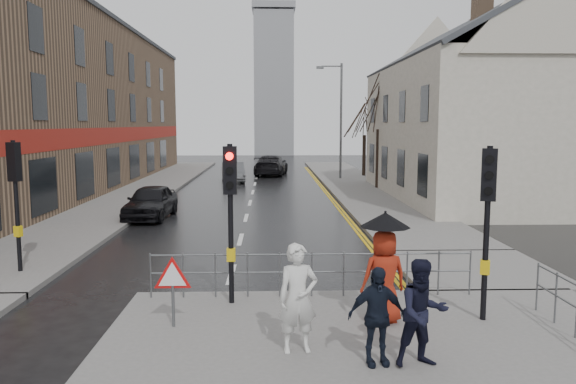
{
  "coord_description": "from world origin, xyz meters",
  "views": [
    {
      "loc": [
        1.05,
        -11.5,
        3.95
      ],
      "look_at": [
        1.55,
        4.75,
        1.98
      ],
      "focal_mm": 35.0,
      "sensor_mm": 36.0,
      "label": 1
    }
  ],
  "objects": [
    {
      "name": "tree_far",
      "position": [
        8.0,
        30.0,
        4.42
      ],
      "size": [
        2.4,
        2.4,
        5.64
      ],
      "color": "#2F201A",
      "rests_on": "right_pavement"
    },
    {
      "name": "pedestrian_a",
      "position": [
        1.49,
        -2.44,
        1.06
      ],
      "size": [
        0.74,
        0.55,
        1.84
      ],
      "primitive_type": "imported",
      "rotation": [
        0.0,
        0.0,
        0.17
      ],
      "color": "silver",
      "rests_on": "near_pavement"
    },
    {
      "name": "pedestrian_with_umbrella",
      "position": [
        3.21,
        -1.09,
        1.29
      ],
      "size": [
        0.98,
        0.96,
        2.15
      ],
      "color": "#9D2412",
      "rests_on": "near_pavement"
    },
    {
      "name": "traffic_signal_far_left",
      "position": [
        -5.5,
        3.0,
        2.46
      ],
      "size": [
        0.34,
        0.33,
        3.4
      ],
      "color": "black",
      "rests_on": "left_pavement"
    },
    {
      "name": "pavement_bridge_right",
      "position": [
        6.5,
        3.0,
        0.07
      ],
      "size": [
        4.0,
        4.2,
        0.14
      ],
      "primitive_type": "cube",
      "color": "#605E5B",
      "rests_on": "ground"
    },
    {
      "name": "car_far",
      "position": [
        1.09,
        31.89,
        0.79
      ],
      "size": [
        2.87,
        5.64,
        1.57
      ],
      "primitive_type": "imported",
      "rotation": [
        0.0,
        0.0,
        3.01
      ],
      "color": "black",
      "rests_on": "ground"
    },
    {
      "name": "warning_sign",
      "position": [
        -0.8,
        -1.21,
        1.04
      ],
      "size": [
        0.8,
        0.07,
        1.35
      ],
      "color": "#595B5E",
      "rests_on": "near_pavement"
    },
    {
      "name": "pedestrian_b",
      "position": [
        3.43,
        -3.06,
        1.0
      ],
      "size": [
        0.93,
        0.78,
        1.72
      ],
      "primitive_type": "imported",
      "rotation": [
        0.0,
        0.0,
        0.16
      ],
      "color": "black",
      "rests_on": "near_pavement"
    },
    {
      "name": "car_mid",
      "position": [
        -1.53,
        26.94,
        0.68
      ],
      "size": [
        1.92,
        4.27,
        1.36
      ],
      "primitive_type": "imported",
      "rotation": [
        0.0,
        0.0,
        0.12
      ],
      "color": "#4D4F53",
      "rests_on": "ground"
    },
    {
      "name": "building_right_cream",
      "position": [
        12.0,
        18.0,
        4.78
      ],
      "size": [
        9.0,
        16.4,
        10.1
      ],
      "color": "beige",
      "rests_on": "ground"
    },
    {
      "name": "street_lamp",
      "position": [
        5.82,
        28.0,
        4.71
      ],
      "size": [
        1.83,
        0.25,
        8.0
      ],
      "color": "#595B5E",
      "rests_on": "right_pavement"
    },
    {
      "name": "pedestrian_d",
      "position": [
        2.71,
        -2.98,
        0.93
      ],
      "size": [
        0.98,
        0.52,
        1.59
      ],
      "primitive_type": "imported",
      "rotation": [
        0.0,
        0.0,
        0.14
      ],
      "color": "black",
      "rests_on": "near_pavement"
    },
    {
      "name": "church_tower",
      "position": [
        1.5,
        62.0,
        9.0
      ],
      "size": [
        5.0,
        5.0,
        18.0
      ],
      "primitive_type": "cube",
      "color": "gray",
      "rests_on": "ground"
    },
    {
      "name": "traffic_signal_near_right",
      "position": [
        5.2,
        -1.0,
        2.46
      ],
      "size": [
        0.34,
        0.33,
        3.4
      ],
      "color": "black",
      "rests_on": "near_pavement"
    },
    {
      "name": "building_left_terrace",
      "position": [
        -12.0,
        22.0,
        5.0
      ],
      "size": [
        8.0,
        42.0,
        10.0
      ],
      "primitive_type": "cube",
      "color": "brown",
      "rests_on": "ground"
    },
    {
      "name": "traffic_signal_near_left",
      "position": [
        0.2,
        0.2,
        2.46
      ],
      "size": [
        0.28,
        0.27,
        3.4
      ],
      "color": "black",
      "rests_on": "near_pavement"
    },
    {
      "name": "car_parked",
      "position": [
        -4.0,
        12.0,
        0.7
      ],
      "size": [
        1.86,
        4.21,
        1.41
      ],
      "primitive_type": "imported",
      "rotation": [
        0.0,
        0.0,
        -0.05
      ],
      "color": "black",
      "rests_on": "ground"
    },
    {
      "name": "right_pavement",
      "position": [
        6.5,
        25.0,
        0.07
      ],
      "size": [
        4.0,
        40.0,
        0.14
      ],
      "primitive_type": "cube",
      "color": "#605E5B",
      "rests_on": "ground"
    },
    {
      "name": "guard_railing_front",
      "position": [
        1.95,
        0.6,
        0.86
      ],
      "size": [
        7.14,
        0.04,
        1.0
      ],
      "color": "#595B5E",
      "rests_on": "near_pavement"
    },
    {
      "name": "left_pavement",
      "position": [
        -6.5,
        23.0,
        0.07
      ],
      "size": [
        4.0,
        44.0,
        0.14
      ],
      "primitive_type": "cube",
      "color": "#605E5B",
      "rests_on": "ground"
    },
    {
      "name": "ground",
      "position": [
        0.0,
        0.0,
        0.0
      ],
      "size": [
        120.0,
        120.0,
        0.0
      ],
      "primitive_type": "plane",
      "color": "black",
      "rests_on": "ground"
    },
    {
      "name": "near_pavement",
      "position": [
        3.0,
        -3.5,
        0.07
      ],
      "size": [
        10.0,
        9.0,
        0.14
      ],
      "primitive_type": "cube",
      "color": "#605E5B",
      "rests_on": "ground"
    },
    {
      "name": "tree_near",
      "position": [
        7.5,
        22.0,
        5.14
      ],
      "size": [
        2.4,
        2.4,
        6.58
      ],
      "color": "#2F201A",
      "rests_on": "right_pavement"
    }
  ]
}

